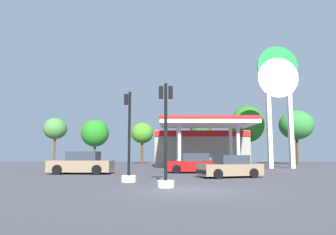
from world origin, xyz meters
name	(u,v)px	position (x,y,z in m)	size (l,w,h in m)	color
ground_plane	(189,191)	(0.00, 0.00, 0.00)	(90.00, 90.00, 0.00)	#47474C
gas_station	(199,147)	(2.87, 23.25, 2.28)	(10.36, 13.16, 4.82)	gray
station_pole_sign	(277,89)	(10.59, 18.89, 8.12)	(4.21, 0.56, 12.69)	white
car_0	(194,164)	(1.21, 11.42, 0.68)	(4.40, 2.36, 1.50)	black
car_1	(81,164)	(-7.22, 10.31, 0.74)	(4.62, 2.22, 1.63)	black
car_2	(229,167)	(3.02, 6.93, 0.63)	(4.17, 2.66, 1.39)	black
traffic_signal_0	(128,158)	(-2.95, 3.80, 1.25)	(0.77, 0.77, 4.79)	silver
traffic_signal_1	(165,151)	(-0.97, 1.28, 1.62)	(0.75, 0.75, 4.67)	silver
tree_0	(54,129)	(-16.12, 29.01, 4.79)	(3.12, 3.12, 6.26)	brown
tree_1	(94,133)	(-10.68, 28.91, 4.19)	(3.68, 3.68, 6.03)	brown
tree_2	(141,133)	(-4.48, 30.57, 4.28)	(3.06, 3.06, 5.76)	brown
tree_3	(200,128)	(3.49, 28.46, 4.80)	(2.86, 2.86, 6.06)	brown
tree_4	(246,124)	(9.76, 28.53, 5.36)	(4.47, 4.47, 7.77)	brown
tree_5	(295,125)	(16.53, 29.11, 5.29)	(4.53, 4.53, 7.30)	brown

